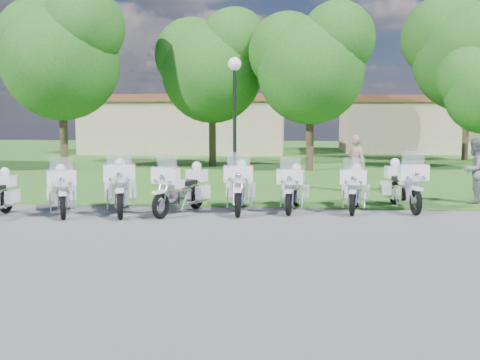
# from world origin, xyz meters

# --- Properties ---
(ground) EXTENTS (100.00, 100.00, 0.00)m
(ground) POSITION_xyz_m (0.00, 0.00, 0.00)
(ground) COLOR slate
(ground) RESTS_ON ground
(grass_lawn) EXTENTS (100.00, 48.00, 0.01)m
(grass_lawn) POSITION_xyz_m (0.00, 27.00, 0.00)
(grass_lawn) COLOR #2D6720
(grass_lawn) RESTS_ON ground
(motorcycle_1) EXTENTS (1.29, 2.04, 1.47)m
(motorcycle_1) POSITION_xyz_m (-4.16, 1.65, 0.62)
(motorcycle_1) COLOR black
(motorcycle_1) RESTS_ON ground
(motorcycle_2) EXTENTS (1.26, 2.36, 1.64)m
(motorcycle_2) POSITION_xyz_m (-2.75, 1.96, 0.68)
(motorcycle_2) COLOR black
(motorcycle_2) RESTS_ON ground
(motorcycle_3) EXTENTS (1.26, 2.18, 1.54)m
(motorcycle_3) POSITION_xyz_m (-1.17, 2.06, 0.64)
(motorcycle_3) COLOR black
(motorcycle_3) RESTS_ON ground
(motorcycle_4) EXTENTS (0.81, 2.34, 1.57)m
(motorcycle_4) POSITION_xyz_m (0.26, 2.49, 0.66)
(motorcycle_4) COLOR black
(motorcycle_4) RESTS_ON ground
(motorcycle_5) EXTENTS (0.86, 2.13, 1.43)m
(motorcycle_5) POSITION_xyz_m (1.64, 2.75, 0.60)
(motorcycle_5) COLOR black
(motorcycle_5) RESTS_ON ground
(motorcycle_6) EXTENTS (0.93, 2.11, 1.43)m
(motorcycle_6) POSITION_xyz_m (3.23, 2.85, 0.60)
(motorcycle_6) COLOR black
(motorcycle_6) RESTS_ON ground
(motorcycle_7) EXTENTS (0.94, 2.35, 1.58)m
(motorcycle_7) POSITION_xyz_m (4.53, 3.21, 0.66)
(motorcycle_7) COLOR black
(motorcycle_7) RESTS_ON ground
(lamp_post) EXTENTS (0.44, 0.44, 4.41)m
(lamp_post) POSITION_xyz_m (-0.31, 6.62, 3.31)
(lamp_post) COLOR black
(lamp_post) RESTS_ON ground
(tree_0) EXTENTS (6.28, 5.36, 8.37)m
(tree_0) POSITION_xyz_m (-9.08, 13.07, 5.54)
(tree_0) COLOR #38281C
(tree_0) RESTS_ON ground
(tree_1) EXTENTS (5.90, 5.03, 7.86)m
(tree_1) POSITION_xyz_m (-2.47, 15.92, 5.20)
(tree_1) COLOR #38281C
(tree_1) RESTS_ON ground
(tree_2) EXTENTS (5.76, 4.92, 7.68)m
(tree_2) POSITION_xyz_m (2.39, 14.05, 5.08)
(tree_2) COLOR #38281C
(tree_2) RESTS_ON ground
(tree_4) EXTENTS (7.55, 6.45, 10.07)m
(tree_4) POSITION_xyz_m (11.79, 21.69, 6.67)
(tree_4) COLOR #38281C
(tree_4) RESTS_ON ground
(building_west) EXTENTS (14.56, 8.32, 4.10)m
(building_west) POSITION_xyz_m (-6.00, 28.00, 2.07)
(building_west) COLOR tan
(building_west) RESTS_ON ground
(building_east) EXTENTS (11.44, 7.28, 4.10)m
(building_east) POSITION_xyz_m (11.00, 30.00, 2.07)
(building_east) COLOR tan
(building_east) RESTS_ON ground
(bystander_a) EXTENTS (0.79, 0.79, 1.86)m
(bystander_a) POSITION_xyz_m (3.70, 6.59, 0.93)
(bystander_a) COLOR gray
(bystander_a) RESTS_ON ground
(bystander_b) EXTENTS (1.14, 1.10, 1.84)m
(bystander_b) POSITION_xyz_m (6.74, 4.43, 0.92)
(bystander_b) COLOR slate
(bystander_b) RESTS_ON ground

